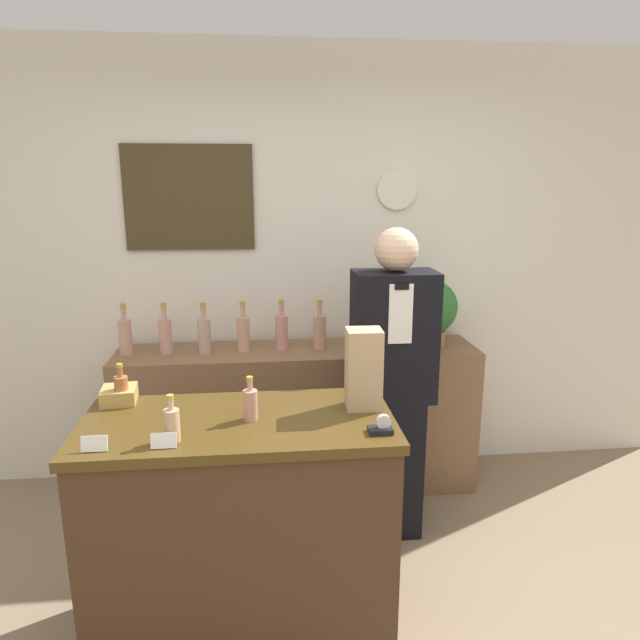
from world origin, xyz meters
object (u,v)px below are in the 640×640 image
shopkeeper (392,388)px  potted_plant (429,310)px  paper_bag (364,369)px  tape_dispenser (381,427)px

shopkeeper → potted_plant: shopkeeper is taller
shopkeeper → potted_plant: (0.35, 0.53, 0.29)m
paper_bag → tape_dispenser: 0.29m
potted_plant → shopkeeper: bearing=-123.3°
potted_plant → tape_dispenser: potted_plant is taller
paper_bag → shopkeeper: bearing=65.8°
potted_plant → tape_dispenser: (-0.59, -1.37, -0.13)m
shopkeeper → tape_dispenser: bearing=-105.9°
shopkeeper → tape_dispenser: size_ratio=18.60×
tape_dispenser → paper_bag: bearing=95.5°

